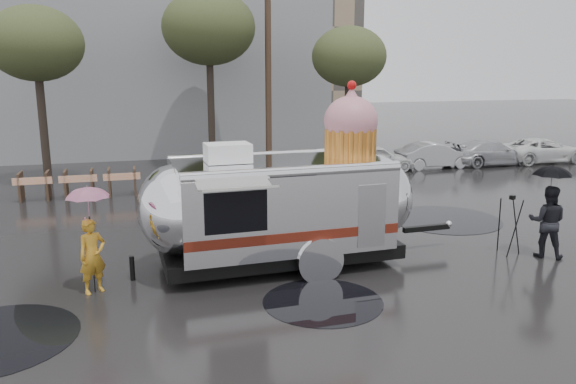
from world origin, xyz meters
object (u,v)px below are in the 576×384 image
object	(u,v)px
person_left	(92,256)
tripod	(511,219)
person_right	(547,222)
airstream_trailer	(284,201)

from	to	relation	value
person_left	tripod	bearing A→B (deg)	-30.60
person_right	tripod	xyz separation A→B (m)	(-0.72, 0.44, 0.00)
airstream_trailer	person_left	distance (m)	4.39
person_left	tripod	xyz separation A→B (m)	(9.95, -0.16, 0.11)
person_right	tripod	world-z (taller)	person_right
airstream_trailer	person_right	bearing A→B (deg)	-12.96
person_right	tripod	size ratio (longest dim) A/B	1.19
person_left	person_right	size ratio (longest dim) A/B	0.88
person_right	person_left	bearing A→B (deg)	35.75
person_right	airstream_trailer	bearing A→B (deg)	28.16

